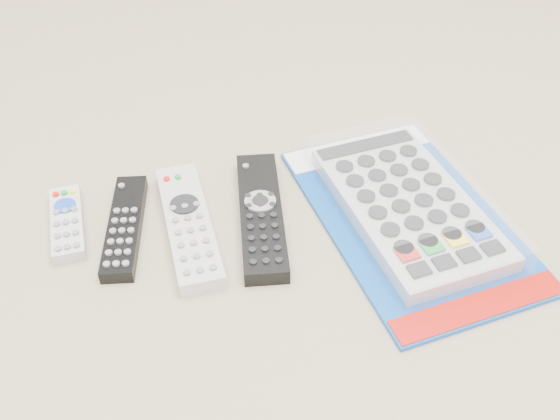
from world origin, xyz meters
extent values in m
plane|color=gray|center=(0.00, 0.00, 0.00)|extent=(5.00, 5.00, 0.00)
cube|color=#B0B0B3|center=(-0.24, 0.06, 0.01)|extent=(0.04, 0.14, 0.02)
cylinder|color=#1844B5|center=(-0.24, 0.09, 0.02)|extent=(0.03, 0.03, 0.00)
cube|color=black|center=(-0.17, 0.04, 0.01)|extent=(0.08, 0.19, 0.02)
cube|color=silver|center=(-0.08, 0.02, 0.01)|extent=(0.06, 0.23, 0.02)
cylinder|color=black|center=(-0.08, 0.04, 0.02)|extent=(0.04, 0.04, 0.00)
cube|color=black|center=(0.01, 0.01, 0.01)|extent=(0.09, 0.24, 0.02)
cylinder|color=silver|center=(0.02, 0.03, 0.02)|extent=(0.05, 0.05, 0.00)
cube|color=#0E479F|center=(0.21, -0.03, 0.00)|extent=(0.27, 0.40, 0.01)
cube|color=silver|center=(0.19, 0.12, 0.01)|extent=(0.23, 0.07, 0.00)
cube|color=#A8120C|center=(0.22, -0.20, 0.01)|extent=(0.23, 0.06, 0.00)
cube|color=silver|center=(0.21, -0.03, 0.02)|extent=(0.19, 0.31, 0.02)
cube|color=white|center=(0.21, -0.03, 0.03)|extent=(0.21, 0.33, 0.04)
camera|label=1|loc=(-0.12, -0.59, 0.58)|focal=40.00mm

